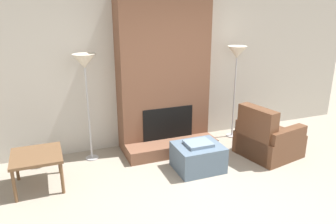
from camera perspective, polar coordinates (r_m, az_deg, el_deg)
The scene contains 8 objects.
ground_plane at distance 4.07m, azimuth 11.86°, elevation -18.49°, with size 24.00×24.00×0.00m, color gray.
wall_back at distance 5.77m, azimuth -1.70°, elevation 7.20°, with size 8.20×0.06×2.60m, color #BCB7AD.
fireplace at distance 5.53m, azimuth -0.72°, elevation 5.83°, with size 1.54×0.83×2.60m.
ottoman at distance 5.03m, azimuth 5.24°, elevation -7.74°, with size 0.70×0.60×0.45m.
armchair at distance 5.66m, azimuth 16.71°, elevation -4.74°, with size 1.00×0.99×0.87m.
side_table at distance 4.81m, azimuth -21.91°, elevation -7.49°, with size 0.66×0.68×0.49m.
floor_lamp_left at distance 5.10m, azimuth -14.29°, elevation 7.64°, with size 0.35×0.35×1.71m.
floor_lamp_right at distance 6.02m, azimuth 11.89°, elevation 9.37°, with size 0.35×0.35×1.71m.
Camera 1 is at (-1.89, -2.67, 2.41)m, focal length 35.00 mm.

